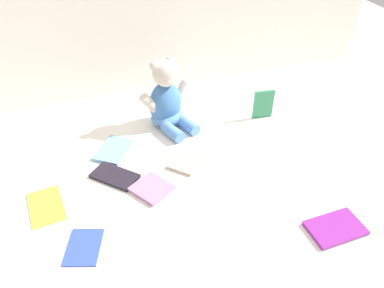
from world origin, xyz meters
The scene contains 10 objects.
ground_plane centered at (0.00, 0.00, 0.00)m, with size 3.20×3.20×0.00m, color silver.
teddy_bear centered at (0.00, 0.16, 0.09)m, with size 0.20×0.20×0.24m.
book_case_0 centered at (-0.01, -0.06, 0.01)m, with size 0.08×0.09×0.01m, color #A7A18F.
book_case_1 centered at (-0.21, 0.07, 0.01)m, with size 0.09×0.13×0.01m, color #72ABDE.
book_case_2 centered at (-0.14, -0.14, 0.01)m, with size 0.09×0.10×0.01m, color #AA739A.
book_case_3 centered at (-0.42, -0.11, 0.00)m, with size 0.09×0.14×0.01m, color yellow.
book_case_4 centered at (0.33, 0.09, 0.05)m, with size 0.07×0.01×0.11m, color #358B5F.
book_case_5 centered at (-0.34, -0.28, 0.00)m, with size 0.08×0.11×0.01m, color #304BB2.
book_case_6 centered at (-0.23, -0.06, 0.01)m, with size 0.07×0.14×0.01m, color black.
book_case_7 centered at (0.27, -0.43, 0.01)m, with size 0.09×0.14×0.01m, color #83258C.
Camera 1 is at (-0.27, -0.89, 0.75)m, focal length 34.92 mm.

